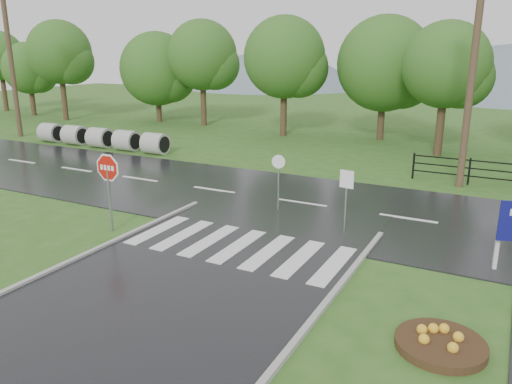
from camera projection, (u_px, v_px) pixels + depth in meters
The scene contains 12 objects.
ground at pixel (123, 326), 10.70m from camera, with size 120.00×120.00×0.00m, color #315D1F.
main_road at pixel (302, 204), 19.22m from camera, with size 90.00×8.00×0.04m, color black.
crosswalk at pixel (238, 246), 14.95m from camera, with size 6.50×2.80×0.02m.
hills at pixel (476, 210), 68.79m from camera, with size 102.00×48.00×48.00m.
treeline at pixel (404, 146), 30.70m from camera, with size 83.20×5.20×10.00m.
culvert_pipes at pixel (100, 138), 30.13m from camera, with size 9.70×1.20×1.20m.
stop_sign at pixel (108, 175), 15.83m from camera, with size 1.22×0.06×2.74m.
flower_bed at pixel (441, 343), 9.88m from camera, with size 1.77×1.77×0.35m.
reg_sign_small at pixel (346, 189), 15.69m from camera, with size 0.47×0.08×2.11m.
reg_sign_round at pixel (278, 176), 17.96m from camera, with size 0.49×0.10×2.12m.
utility_pole_west at pixel (11, 63), 32.88m from camera, with size 1.68×0.55×9.61m.
utility_pole_east at pixel (472, 78), 20.38m from camera, with size 1.61×0.30×9.03m.
Camera 1 is at (6.94, -7.09, 5.72)m, focal length 35.00 mm.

